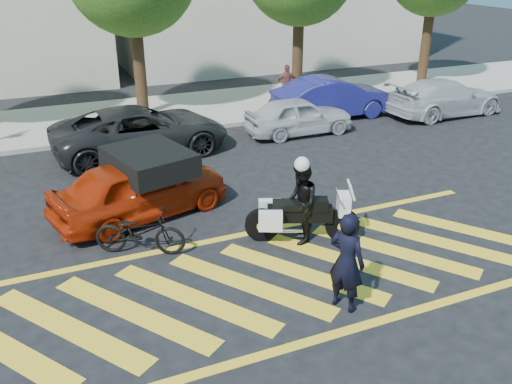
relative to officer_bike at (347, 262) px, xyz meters
name	(u,v)px	position (x,y,z in m)	size (l,w,h in m)	color
ground	(278,278)	(-0.69, 1.28, -0.93)	(90.00, 90.00, 0.00)	black
sidewalk	(144,115)	(-0.69, 13.28, -0.86)	(60.00, 5.00, 0.15)	#9E998E
crosswalk	(276,278)	(-0.73, 1.28, -0.93)	(12.33, 4.00, 0.01)	yellow
officer_bike	(347,262)	(0.00, 0.00, 0.00)	(0.68, 0.45, 1.86)	black
bicycle	(140,232)	(-2.93, 3.28, -0.43)	(0.66, 1.90, 1.00)	black
police_motorcycle	(301,216)	(0.40, 2.47, -0.33)	(2.35, 1.34, 1.10)	black
officer_moto	(301,203)	(0.38, 2.45, -0.03)	(0.88, 0.68, 1.80)	black
red_convertible	(140,188)	(-2.53, 5.03, -0.21)	(1.70, 4.22, 1.44)	#A52207
parked_mid_left	(141,131)	(-1.59, 9.28, -0.19)	(2.47, 5.36, 1.49)	black
parked_mid_right	(299,116)	(3.81, 9.18, -0.29)	(1.51, 3.75, 1.28)	#B4B3B8
parked_right	(333,98)	(5.90, 10.48, -0.17)	(1.60, 4.59, 1.51)	navy
parked_far_right	(445,97)	(10.01, 9.08, -0.25)	(1.92, 4.72, 1.37)	#AEB1B6
pedestrian_right	(287,84)	(4.99, 12.55, -0.01)	(0.90, 0.38, 1.54)	brown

